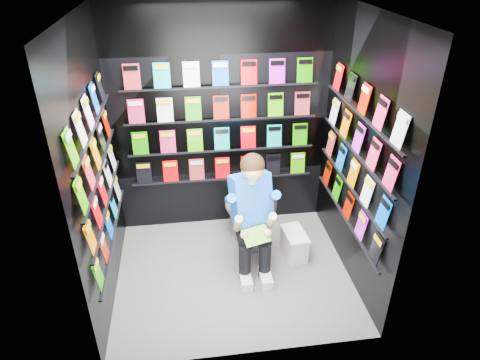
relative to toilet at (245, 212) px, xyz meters
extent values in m
plane|color=slate|center=(-0.21, -0.59, -0.37)|extent=(2.40, 2.40, 0.00)
plane|color=white|center=(-0.21, -0.59, 2.23)|extent=(2.40, 2.40, 0.00)
cube|color=black|center=(-0.21, 0.41, 0.93)|extent=(2.40, 0.04, 2.60)
cube|color=black|center=(-0.21, -1.59, 0.93)|extent=(2.40, 0.04, 2.60)
cube|color=black|center=(-1.41, -0.59, 0.93)|extent=(0.04, 2.00, 2.60)
cube|color=black|center=(0.99, -0.59, 0.93)|extent=(0.04, 2.00, 2.60)
imported|color=silver|center=(0.00, 0.00, 0.00)|extent=(0.62, 0.84, 0.73)
cube|color=silver|center=(0.49, -0.37, -0.23)|extent=(0.24, 0.39, 0.28)
cube|color=silver|center=(0.49, -0.37, -0.08)|extent=(0.26, 0.41, 0.03)
cube|color=green|center=(0.00, -0.73, 0.21)|extent=(0.30, 0.22, 0.11)
camera|label=1|loc=(-0.61, -3.99, 2.73)|focal=32.00mm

